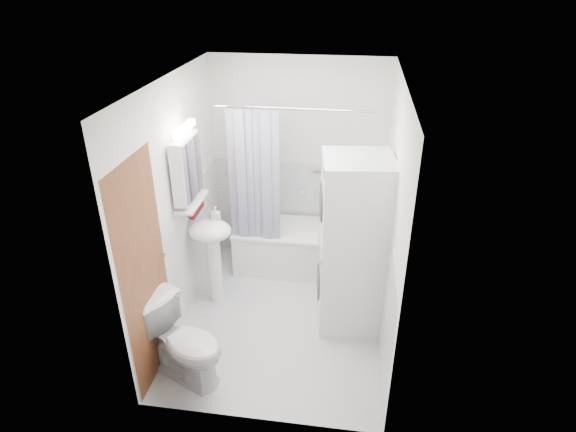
# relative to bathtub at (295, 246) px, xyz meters

# --- Properties ---
(floor) EXTENTS (2.60, 2.60, 0.00)m
(floor) POSITION_rel_bathtub_xyz_m (-0.01, -0.92, -0.29)
(floor) COLOR silver
(floor) RESTS_ON ground
(room_walls) EXTENTS (2.60, 2.60, 2.60)m
(room_walls) POSITION_rel_bathtub_xyz_m (-0.01, -0.92, 1.20)
(room_walls) COLOR white
(room_walls) RESTS_ON ground
(wainscot) EXTENTS (1.98, 2.58, 2.58)m
(wainscot) POSITION_rel_bathtub_xyz_m (-0.01, -0.63, 0.31)
(wainscot) COLOR white
(wainscot) RESTS_ON ground
(door) EXTENTS (0.05, 2.00, 2.00)m
(door) POSITION_rel_bathtub_xyz_m (-0.96, -1.47, 0.71)
(door) COLOR brown
(door) RESTS_ON ground
(bathtub) EXTENTS (1.38, 0.66, 0.53)m
(bathtub) POSITION_rel_bathtub_xyz_m (0.00, 0.00, 0.00)
(bathtub) COLOR white
(bathtub) RESTS_ON ground
(tub_spout) EXTENTS (0.04, 0.12, 0.04)m
(tub_spout) POSITION_rel_bathtub_xyz_m (0.20, 0.33, 0.56)
(tub_spout) COLOR silver
(tub_spout) RESTS_ON room_walls
(curtain_rod) EXTENTS (1.56, 0.02, 0.02)m
(curtain_rod) POSITION_rel_bathtub_xyz_m (0.00, -0.27, 1.71)
(curtain_rod) COLOR silver
(curtain_rod) RESTS_ON room_walls
(shower_curtain) EXTENTS (0.55, 0.02, 1.45)m
(shower_curtain) POSITION_rel_bathtub_xyz_m (-0.41, -0.27, 0.96)
(shower_curtain) COLOR #141343
(shower_curtain) RESTS_ON curtain_rod
(sink) EXTENTS (0.44, 0.37, 1.04)m
(sink) POSITION_rel_bathtub_xyz_m (-0.77, -0.75, 0.41)
(sink) COLOR white
(sink) RESTS_ON ground
(medicine_cabinet) EXTENTS (0.13, 0.50, 0.71)m
(medicine_cabinet) POSITION_rel_bathtub_xyz_m (-0.92, -0.82, 1.27)
(medicine_cabinet) COLOR white
(medicine_cabinet) RESTS_ON room_walls
(shelf) EXTENTS (0.18, 0.54, 0.02)m
(shelf) POSITION_rel_bathtub_xyz_m (-0.90, -0.82, 0.91)
(shelf) COLOR silver
(shelf) RESTS_ON room_walls
(shower_caddy) EXTENTS (0.22, 0.06, 0.02)m
(shower_caddy) POSITION_rel_bathtub_xyz_m (0.25, 0.32, 0.86)
(shower_caddy) COLOR silver
(shower_caddy) RESTS_ON room_walls
(towel) EXTENTS (0.07, 0.33, 0.80)m
(towel) POSITION_rel_bathtub_xyz_m (-0.95, -0.57, 1.07)
(towel) COLOR maroon
(towel) RESTS_ON room_walls
(washer_dryer) EXTENTS (0.70, 0.69, 1.76)m
(washer_dryer) POSITION_rel_bathtub_xyz_m (0.66, -0.87, 0.59)
(washer_dryer) COLOR white
(washer_dryer) RESTS_ON ground
(toilet) EXTENTS (0.86, 0.70, 0.74)m
(toilet) POSITION_rel_bathtub_xyz_m (-0.71, -1.84, 0.08)
(toilet) COLOR white
(toilet) RESTS_ON ground
(soap_pump) EXTENTS (0.08, 0.17, 0.08)m
(soap_pump) POSITION_rel_bathtub_xyz_m (-0.72, -0.67, 0.66)
(soap_pump) COLOR gray
(soap_pump) RESTS_ON sink
(shelf_bottle) EXTENTS (0.07, 0.18, 0.07)m
(shelf_bottle) POSITION_rel_bathtub_xyz_m (-0.90, -0.97, 0.96)
(shelf_bottle) COLOR gray
(shelf_bottle) RESTS_ON shelf
(shelf_cup) EXTENTS (0.10, 0.09, 0.10)m
(shelf_cup) POSITION_rel_bathtub_xyz_m (-0.90, -0.70, 0.97)
(shelf_cup) COLOR gray
(shelf_cup) RESTS_ON shelf
(shampoo_a) EXTENTS (0.13, 0.17, 0.13)m
(shampoo_a) POSITION_rel_bathtub_xyz_m (0.34, 0.32, 0.93)
(shampoo_a) COLOR gray
(shampoo_a) RESTS_ON shower_caddy
(shampoo_b) EXTENTS (0.08, 0.21, 0.08)m
(shampoo_b) POSITION_rel_bathtub_xyz_m (0.46, 0.32, 0.91)
(shampoo_b) COLOR #245092
(shampoo_b) RESTS_ON shower_caddy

